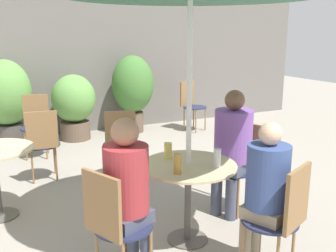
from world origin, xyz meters
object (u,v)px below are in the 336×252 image
Objects in this scene: beer_glass_0 at (178,164)px; bistro_chair_4 at (191,101)px; bistro_chair_0 at (113,219)px; bistro_chair_6 at (42,139)px; beer_glass_2 at (168,150)px; bistro_chair_5 at (120,139)px; seated_person_1 at (265,185)px; bistro_chair_2 at (239,159)px; potted_plant_2 at (133,87)px; bistro_chair_1 at (283,212)px; potted_plant_1 at (74,103)px; cafe_table_near at (188,179)px; potted_plant_0 at (6,96)px; seated_person_0 at (128,186)px; bistro_chair_3 at (36,120)px; beer_glass_1 at (217,158)px; seated_person_2 at (232,143)px.

bistro_chair_4 is at bearing 59.45° from beer_glass_0.
bistro_chair_6 is (-0.12, 2.36, 0.00)m from bistro_chair_0.
bistro_chair_4 is at bearing -146.78° from bistro_chair_6.
bistro_chair_0 is 6.47× the size of beer_glass_2.
bistro_chair_5 is 0.76× the size of seated_person_1.
bistro_chair_2 is 3.49m from potted_plant_2.
potted_plant_2 is at bearing 74.04° from beer_glass_0.
potted_plant_1 reaches higher than bistro_chair_1.
bistro_chair_1 and bistro_chair_5 have the same top height.
cafe_table_near is 0.92× the size of bistro_chair_4.
potted_plant_0 is (-0.99, 4.07, 0.01)m from beer_glass_0.
bistro_chair_5 is (-0.86, 1.26, 0.00)m from bistro_chair_2.
seated_person_0 is 0.89× the size of potted_plant_2.
cafe_table_near is at bearing -62.23° from bistro_chair_3.
bistro_chair_2 and bistro_chair_3 have the same top height.
seated_person_1 reaches higher than beer_glass_0.
seated_person_1 is 4.54m from potted_plant_2.
seated_person_0 reaches higher than bistro_chair_4.
beer_glass_0 is 1.07× the size of beer_glass_1.
potted_plant_1 is at bearing -107.93° from bistro_chair_1.
seated_person_0 is (-0.60, -1.90, 0.20)m from bistro_chair_5.
beer_glass_1 is (0.19, -0.16, 0.21)m from cafe_table_near.
seated_person_2 reaches higher than bistro_chair_5.
potted_plant_1 is at bearing -31.33° from seated_person_0.
bistro_chair_6 is at bearing -82.46° from potted_plant_0.
potted_plant_1 is (0.06, 3.95, -0.17)m from beer_glass_0.
potted_plant_1 is (-0.49, 4.58, 0.08)m from bistro_chair_1.
bistro_chair_4 is 3.26m from bistro_chair_6.
beer_glass_0 is 0.40m from beer_glass_2.
seated_person_0 is 0.90× the size of potted_plant_0.
bistro_chair_2 and bistro_chair_6 have the same top height.
cafe_table_near is 0.66× the size of seated_person_2.
bistro_chair_5 is at bearing 85.95° from beer_glass_0.
cafe_table_near is at bearing -88.02° from potted_plant_1.
beer_glass_0 reaches higher than cafe_table_near.
potted_plant_0 is (-1.17, 3.91, 0.22)m from cafe_table_near.
seated_person_0 reaches higher than bistro_chair_3.
seated_person_2 is at bearing -77.32° from potted_plant_1.
beer_glass_1 is at bearing -99.51° from bistro_chair_1.
beer_glass_1 is (1.03, -3.30, 0.25)m from bistro_chair_3.
cafe_table_near is 0.70× the size of seated_person_1.
bistro_chair_3 is at bearing -173.52° from bistro_chair_2.
bistro_chair_3 is 6.47× the size of beer_glass_2.
bistro_chair_6 is 5.51× the size of beer_glass_0.
bistro_chair_4 is (2.77, 3.86, 0.00)m from bistro_chair_0.
cafe_table_near is 0.87m from bistro_chair_0.
bistro_chair_6 is 6.47× the size of beer_glass_2.
seated_person_0 is (-1.01, 0.50, 0.20)m from bistro_chair_1.
beer_glass_1 is at bearing 123.01° from bistro_chair_6.
bistro_chair_3 is 1.72m from bistro_chair_5.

